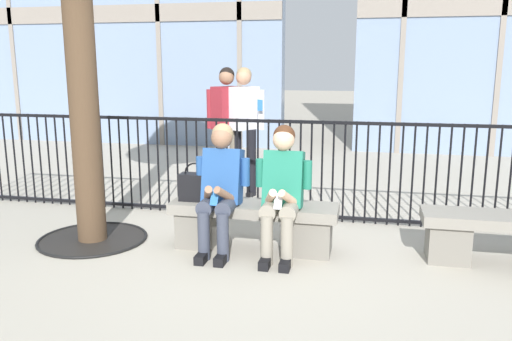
{
  "coord_description": "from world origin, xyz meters",
  "views": [
    {
      "loc": [
        1.03,
        -4.65,
        1.76
      ],
      "look_at": [
        0.0,
        0.1,
        0.75
      ],
      "focal_mm": 36.32,
      "sensor_mm": 36.0,
      "label": 1
    }
  ],
  "objects": [
    {
      "name": "handbag_on_bench",
      "position": [
        -0.58,
        -0.01,
        0.59
      ],
      "size": [
        0.3,
        0.16,
        0.37
      ],
      "color": "black",
      "rests_on": "stone_bench"
    },
    {
      "name": "ground_plane",
      "position": [
        0.0,
        0.0,
        0.0
      ],
      "size": [
        60.0,
        60.0,
        0.0
      ],
      "primitive_type": "plane",
      "color": "#A8A091"
    },
    {
      "name": "seated_person_companion",
      "position": [
        0.29,
        -0.13,
        0.65
      ],
      "size": [
        0.52,
        0.66,
        1.21
      ],
      "color": "gray",
      "rests_on": "ground"
    },
    {
      "name": "plaza_railing",
      "position": [
        0.0,
        1.05,
        0.58
      ],
      "size": [
        7.96,
        0.04,
        1.14
      ],
      "color": "black",
      "rests_on": "ground"
    },
    {
      "name": "bystander_further_back",
      "position": [
        -0.81,
        2.01,
        1.0
      ],
      "size": [
        0.55,
        0.44,
        1.71
      ],
      "color": "#6B6051",
      "rests_on": "ground"
    },
    {
      "name": "seated_person_with_phone",
      "position": [
        -0.29,
        -0.13,
        0.65
      ],
      "size": [
        0.52,
        0.66,
        1.21
      ],
      "color": "#383D4C",
      "rests_on": "ground"
    },
    {
      "name": "bystander_at_railing",
      "position": [
        -0.58,
        2.01,
        1.0
      ],
      "size": [
        0.55,
        0.44,
        1.71
      ],
      "color": "black",
      "rests_on": "ground"
    },
    {
      "name": "stone_bench",
      "position": [
        0.0,
        0.0,
        0.27
      ],
      "size": [
        1.6,
        0.44,
        0.45
      ],
      "color": "gray",
      "rests_on": "ground"
    }
  ]
}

